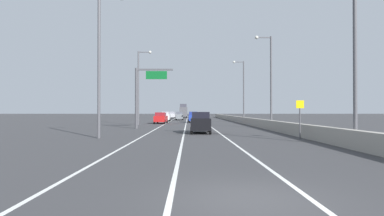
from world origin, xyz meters
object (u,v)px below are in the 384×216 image
(lamp_post_right_third, at_px, (242,88))
(car_white_2, at_px, (166,116))
(lamp_post_left_near, at_px, (102,57))
(lamp_post_right_second, at_px, (269,76))
(box_truck, at_px, (183,111))
(lamp_post_right_near, at_px, (351,40))
(car_red_1, at_px, (161,118))
(overhead_sign_gantry, at_px, (142,90))
(speed_advisory_sign, at_px, (300,116))
(lamp_post_left_mid, at_px, (140,83))
(car_black_3, at_px, (201,123))
(car_blue_0, at_px, (193,117))
(car_gray_4, at_px, (179,116))
(car_silver_5, at_px, (172,115))

(lamp_post_right_third, distance_m, car_white_2, 17.71)
(lamp_post_right_third, xyz_separation_m, lamp_post_left_near, (-16.99, -33.07, 0.00))
(lamp_post_right_second, distance_m, lamp_post_right_third, 19.53)
(lamp_post_right_second, xyz_separation_m, lamp_post_right_third, (0.03, 19.53, 0.00))
(car_white_2, xyz_separation_m, box_truck, (3.12, 32.74, 1.02))
(lamp_post_right_near, distance_m, box_truck, 80.62)
(lamp_post_right_near, height_order, car_red_1, lamp_post_right_near)
(overhead_sign_gantry, height_order, car_white_2, overhead_sign_gantry)
(speed_advisory_sign, xyz_separation_m, box_truck, (-10.33, 74.68, 0.26))
(speed_advisory_sign, bearing_deg, lamp_post_left_mid, 123.46)
(lamp_post_right_second, bearing_deg, speed_advisory_sign, -95.52)
(overhead_sign_gantry, bearing_deg, car_red_1, 86.54)
(overhead_sign_gantry, bearing_deg, lamp_post_right_second, 0.02)
(speed_advisory_sign, relative_size, car_red_1, 0.62)
(speed_advisory_sign, distance_m, car_white_2, 44.05)
(lamp_post_right_near, bearing_deg, lamp_post_right_third, 89.96)
(car_white_2, xyz_separation_m, car_black_3, (6.02, -35.25, 0.04))
(speed_advisory_sign, height_order, lamp_post_left_near, lamp_post_left_near)
(lamp_post_left_near, bearing_deg, overhead_sign_gantry, 84.73)
(lamp_post_right_second, distance_m, car_blue_0, 23.24)
(car_red_1, bearing_deg, car_blue_0, 44.09)
(car_gray_4, bearing_deg, car_white_2, -107.42)
(car_black_3, bearing_deg, lamp_post_right_third, 72.09)
(lamp_post_right_second, height_order, lamp_post_left_mid, same)
(car_black_3, bearing_deg, lamp_post_right_second, 41.78)
(car_white_2, bearing_deg, car_silver_5, 89.81)
(overhead_sign_gantry, distance_m, car_silver_5, 52.45)
(lamp_post_right_second, distance_m, car_red_1, 21.92)
(box_truck, bearing_deg, speed_advisory_sign, -82.13)
(car_red_1, bearing_deg, lamp_post_right_second, -45.74)
(lamp_post_right_near, relative_size, car_gray_4, 2.57)
(lamp_post_right_third, relative_size, car_black_3, 2.62)
(lamp_post_left_mid, xyz_separation_m, car_blue_0, (8.41, 10.71, -5.52))
(car_black_3, xyz_separation_m, car_silver_5, (-5.94, 60.20, -0.07))
(overhead_sign_gantry, distance_m, lamp_post_right_third, 25.16)
(car_blue_0, bearing_deg, car_white_2, 130.09)
(lamp_post_left_mid, xyz_separation_m, car_red_1, (2.80, 5.28, -5.57))
(lamp_post_left_near, height_order, car_gray_4, lamp_post_left_near)
(lamp_post_right_near, bearing_deg, car_gray_4, 102.44)
(car_red_1, distance_m, box_truck, 45.04)
(overhead_sign_gantry, height_order, lamp_post_left_near, lamp_post_left_near)
(car_black_3, bearing_deg, lamp_post_right_near, -52.78)
(lamp_post_left_near, bearing_deg, box_truck, 85.94)
(speed_advisory_sign, height_order, car_silver_5, speed_advisory_sign)
(box_truck, bearing_deg, car_blue_0, -86.30)
(car_black_3, xyz_separation_m, box_truck, (-2.90, 68.00, 0.98))
(overhead_sign_gantry, relative_size, lamp_post_right_second, 0.65)
(car_white_2, height_order, car_black_3, car_black_3)
(lamp_post_right_third, distance_m, box_truck, 42.48)
(speed_advisory_sign, bearing_deg, lamp_post_right_near, -74.07)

